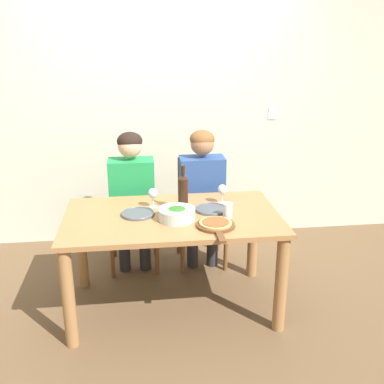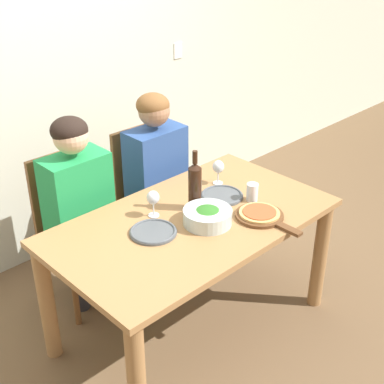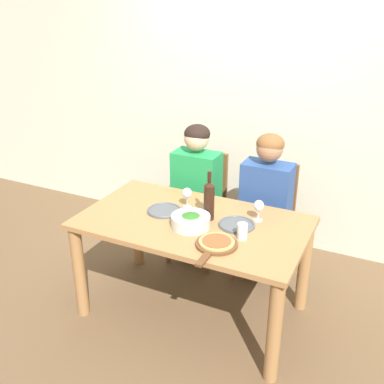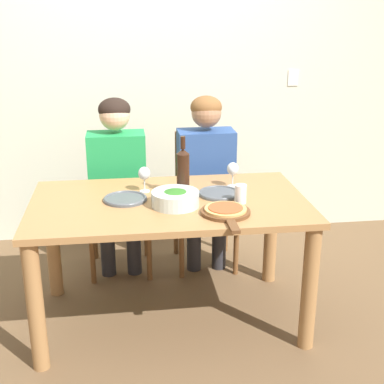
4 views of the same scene
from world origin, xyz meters
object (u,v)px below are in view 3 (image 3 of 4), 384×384
(chair_right, at_px, (268,216))
(wine_glass_right, at_px, (259,207))
(person_woman, at_px, (196,183))
(pizza_on_board, at_px, (216,244))
(wine_glass_left, at_px, (187,194))
(wine_bottle, at_px, (209,200))
(dinner_plate_right, at_px, (237,224))
(person_man, at_px, (266,195))
(chair_left, at_px, (201,203))
(broccoli_bowl, at_px, (191,221))
(water_tumbler, at_px, (242,231))
(dinner_plate_left, at_px, (164,210))

(chair_right, bearing_deg, wine_glass_right, -81.40)
(person_woman, xyz_separation_m, pizza_on_board, (0.56, -0.90, 0.03))
(chair_right, height_order, wine_glass_left, chair_right)
(wine_bottle, relative_size, dinner_plate_right, 1.42)
(person_man, height_order, wine_glass_left, person_man)
(chair_left, height_order, broccoli_bowl, chair_left)
(broccoli_bowl, bearing_deg, water_tumbler, -0.06)
(person_woman, distance_m, water_tumbler, 1.00)
(person_woman, bearing_deg, water_tumbler, -47.56)
(chair_left, relative_size, wine_glass_right, 6.25)
(person_man, xyz_separation_m, wine_bottle, (-0.23, -0.58, 0.16))
(chair_left, bearing_deg, dinner_plate_right, -50.33)
(dinner_plate_left, distance_m, wine_glass_right, 0.67)
(person_woman, xyz_separation_m, wine_glass_right, (0.69, -0.46, 0.12))
(person_woman, distance_m, person_man, 0.60)
(wine_bottle, distance_m, wine_glass_right, 0.34)
(person_man, bearing_deg, chair_right, 90.00)
(chair_left, bearing_deg, wine_glass_left, -74.89)
(dinner_plate_right, relative_size, wine_glass_right, 1.62)
(dinner_plate_left, height_order, water_tumbler, water_tumbler)
(person_woman, bearing_deg, dinner_plate_left, -85.81)
(dinner_plate_left, bearing_deg, pizza_on_board, -28.57)
(person_man, height_order, wine_bottle, person_man)
(person_woman, bearing_deg, chair_left, 90.00)
(wine_bottle, relative_size, wine_glass_left, 2.31)
(person_man, xyz_separation_m, dinner_plate_left, (-0.56, -0.61, 0.02))
(chair_left, distance_m, wine_glass_right, 0.96)
(dinner_plate_right, height_order, wine_glass_left, wine_glass_left)
(chair_right, relative_size, person_woman, 0.77)
(broccoli_bowl, bearing_deg, person_woman, 113.12)
(person_man, bearing_deg, pizza_on_board, -92.44)
(chair_right, height_order, wine_bottle, wine_bottle)
(chair_right, height_order, dinner_plate_left, chair_right)
(wine_glass_right, bearing_deg, broccoli_bowl, -143.23)
(person_woman, height_order, dinner_plate_left, person_woman)
(wine_glass_right, bearing_deg, dinner_plate_right, -128.34)
(pizza_on_board, bearing_deg, dinner_plate_left, 151.43)
(wine_glass_right, bearing_deg, pizza_on_board, -105.92)
(broccoli_bowl, bearing_deg, chair_right, 71.38)
(broccoli_bowl, distance_m, water_tumbler, 0.36)
(water_tumbler, bearing_deg, pizza_on_board, -125.24)
(water_tumbler, bearing_deg, dinner_plate_left, 168.79)
(dinner_plate_left, bearing_deg, person_man, 47.76)
(person_woman, relative_size, broccoli_bowl, 4.72)
(water_tumbler, bearing_deg, chair_left, 128.41)
(dinner_plate_right, relative_size, pizza_on_board, 0.61)
(broccoli_bowl, height_order, dinner_plate_left, broccoli_bowl)
(dinner_plate_right, bearing_deg, water_tumbler, -58.31)
(person_woman, bearing_deg, dinner_plate_right, -45.33)
(pizza_on_board, xyz_separation_m, water_tumbler, (0.11, 0.16, 0.04))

